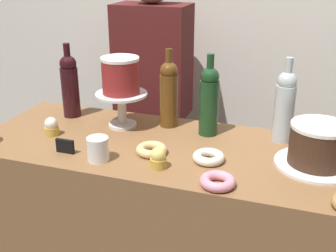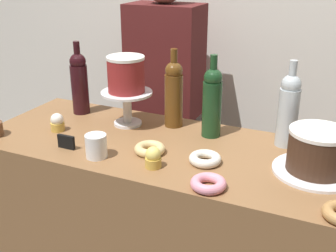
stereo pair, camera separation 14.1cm
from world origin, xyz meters
name	(u,v)px [view 1 (the left image)]	position (x,y,z in m)	size (l,w,h in m)	color
back_wall	(221,19)	(0.00, 0.86, 1.30)	(6.00, 0.05, 2.60)	silver
display_counter	(168,248)	(0.00, 0.00, 0.47)	(1.49, 0.58, 0.94)	brown
cake_stand_pedestal	(122,104)	(-0.24, 0.13, 1.04)	(0.21, 0.21, 0.15)	silver
white_layer_cake	(121,75)	(-0.24, 0.13, 1.16)	(0.15, 0.15, 0.15)	maroon
silver_serving_platter	(316,164)	(0.53, 0.01, 0.95)	(0.28, 0.28, 0.01)	white
chocolate_round_cake	(319,144)	(0.53, 0.01, 1.03)	(0.20, 0.20, 0.14)	#3D2619
wine_bottle_amber	(169,93)	(-0.06, 0.20, 1.09)	(0.08, 0.08, 0.33)	#5B3814
wine_bottle_clear	(285,105)	(0.40, 0.19, 1.09)	(0.08, 0.08, 0.33)	#B2BCC1
wine_bottle_dark_red	(70,85)	(-0.51, 0.17, 1.09)	(0.08, 0.08, 0.33)	black
wine_bottle_green	(209,100)	(0.12, 0.16, 1.09)	(0.08, 0.08, 0.33)	#193D1E
cupcake_lemon	(158,158)	(0.03, -0.18, 0.98)	(0.06, 0.06, 0.07)	gold
cupcake_vanilla	(51,127)	(-0.47, -0.05, 0.98)	(0.06, 0.06, 0.07)	gold
donut_glazed	(152,150)	(-0.03, -0.08, 0.96)	(0.11, 0.11, 0.03)	#E0C17F
donut_pink	(218,181)	(0.24, -0.23, 0.96)	(0.11, 0.11, 0.03)	pink
donut_sugar	(209,157)	(0.18, -0.08, 0.96)	(0.11, 0.11, 0.03)	silver
price_sign_chalkboard	(65,146)	(-0.33, -0.18, 0.97)	(0.07, 0.01, 0.05)	black
coffee_cup_ceramic	(98,149)	(-0.19, -0.19, 0.99)	(0.08, 0.08, 0.09)	white
barista_figure	(154,115)	(-0.27, 0.55, 0.84)	(0.36, 0.22, 1.60)	black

